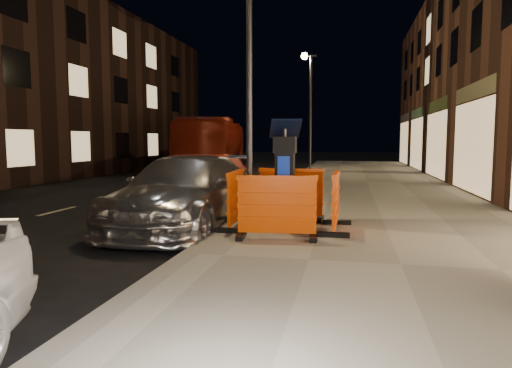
% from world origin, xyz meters
% --- Properties ---
extents(ground_plane, '(120.00, 120.00, 0.00)m').
position_xyz_m(ground_plane, '(0.00, 0.00, 0.00)').
color(ground_plane, black).
rests_on(ground_plane, ground).
extents(sidewalk, '(6.00, 60.00, 0.15)m').
position_xyz_m(sidewalk, '(3.00, 0.00, 0.07)').
color(sidewalk, gray).
rests_on(sidewalk, ground).
extents(kerb, '(0.30, 60.00, 0.15)m').
position_xyz_m(kerb, '(0.00, 0.00, 0.07)').
color(kerb, slate).
rests_on(kerb, ground).
extents(parking_kiosk, '(0.62, 0.62, 1.93)m').
position_xyz_m(parking_kiosk, '(1.11, 2.18, 1.11)').
color(parking_kiosk, black).
rests_on(parking_kiosk, sidewalk).
extents(barrier_front, '(1.43, 0.70, 1.08)m').
position_xyz_m(barrier_front, '(1.11, 1.23, 0.69)').
color(barrier_front, '#FF4E01').
rests_on(barrier_front, sidewalk).
extents(barrier_back, '(1.40, 0.63, 1.08)m').
position_xyz_m(barrier_back, '(1.11, 3.13, 0.69)').
color(barrier_back, '#FF4E01').
rests_on(barrier_back, sidewalk).
extents(barrier_kerbside, '(0.63, 1.41, 1.08)m').
position_xyz_m(barrier_kerbside, '(0.16, 2.18, 0.69)').
color(barrier_kerbside, '#FF4E01').
rests_on(barrier_kerbside, sidewalk).
extents(barrier_bldgside, '(0.60, 1.39, 1.08)m').
position_xyz_m(barrier_bldgside, '(2.06, 2.18, 0.69)').
color(barrier_bldgside, '#FF4E01').
rests_on(barrier_bldgside, sidewalk).
extents(car_silver, '(2.15, 5.13, 1.48)m').
position_xyz_m(car_silver, '(-1.05, 2.67, 0.00)').
color(car_silver, '#B9B9BE').
rests_on(car_silver, ground).
extents(car_red, '(1.59, 4.35, 1.42)m').
position_xyz_m(car_red, '(-1.55, 5.10, 0.00)').
color(car_red, maroon).
rests_on(car_red, ground).
extents(bus_doubledecker, '(4.06, 10.84, 2.95)m').
position_xyz_m(bus_doubledecker, '(-5.05, 17.95, 0.00)').
color(bus_doubledecker, maroon).
rests_on(bus_doubledecker, ground).
extents(street_lamp_mid, '(0.12, 0.12, 6.00)m').
position_xyz_m(street_lamp_mid, '(0.25, 3.00, 3.15)').
color(street_lamp_mid, '#3F3F44').
rests_on(street_lamp_mid, sidewalk).
extents(street_lamp_far, '(0.12, 0.12, 6.00)m').
position_xyz_m(street_lamp_far, '(0.25, 18.00, 3.15)').
color(street_lamp_far, '#3F3F44').
rests_on(street_lamp_far, sidewalk).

